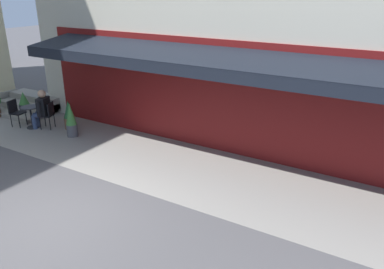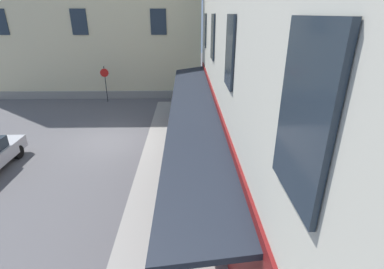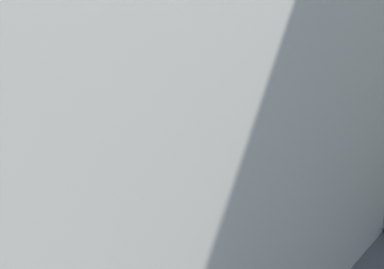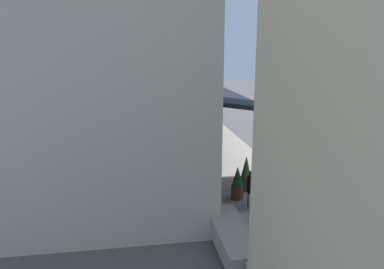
# 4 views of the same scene
# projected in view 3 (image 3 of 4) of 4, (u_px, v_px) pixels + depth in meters

# --- Properties ---
(ground_plane) EXTENTS (70.00, 70.00, 0.00)m
(ground_plane) POSITION_uv_depth(u_px,v_px,m) (280.00, 154.00, 15.70)
(ground_plane) COLOR #565456
(sidewalk_cafe_terrace) EXTENTS (20.50, 3.20, 0.01)m
(sidewalk_cafe_terrace) POSITION_uv_depth(u_px,v_px,m) (189.00, 154.00, 15.70)
(sidewalk_cafe_terrace) COLOR gray
(sidewalk_cafe_terrace) RESTS_ON ground_plane
(cafe_table_near_entrance) EXTENTS (0.60, 0.60, 0.75)m
(cafe_table_near_entrance) POSITION_uv_depth(u_px,v_px,m) (115.00, 125.00, 21.78)
(cafe_table_near_entrance) COLOR black
(cafe_table_near_entrance) RESTS_ON ground_plane
(cafe_chair_black_corner_right) EXTENTS (0.57, 0.57, 0.91)m
(cafe_chair_black_corner_right) POSITION_uv_depth(u_px,v_px,m) (124.00, 124.00, 21.73)
(cafe_chair_black_corner_right) COLOR black
(cafe_chair_black_corner_right) RESTS_ON ground_plane
(cafe_chair_black_kerbside) EXTENTS (0.56, 0.56, 0.91)m
(cafe_chair_black_kerbside) POSITION_uv_depth(u_px,v_px,m) (106.00, 125.00, 21.71)
(cafe_chair_black_kerbside) COLOR black
(cafe_chair_black_kerbside) RESTS_ON ground_plane
(cafe_table_mid_terrace) EXTENTS (0.60, 0.60, 0.75)m
(cafe_table_mid_terrace) POSITION_uv_depth(u_px,v_px,m) (364.00, 186.00, 9.81)
(cafe_table_mid_terrace) COLOR black
(cafe_table_mid_terrace) RESTS_ON ground_plane
(cafe_chair_black_corner_left) EXTENTS (0.53, 0.53, 0.91)m
(cafe_chair_black_corner_left) POSITION_uv_depth(u_px,v_px,m) (342.00, 182.00, 10.04)
(cafe_chair_black_corner_left) COLOR black
(cafe_chair_black_corner_left) RESTS_ON ground_plane
(seated_patron_in_blue) EXTENTS (0.66, 0.68, 1.36)m
(seated_patron_in_blue) POSITION_uv_depth(u_px,v_px,m) (109.00, 122.00, 21.69)
(seated_patron_in_blue) COLOR navy
(seated_patron_in_blue) RESTS_ON ground_plane
(seated_companion_in_black) EXTENTS (0.66, 0.64, 1.34)m
(seated_companion_in_black) POSITION_uv_depth(u_px,v_px,m) (350.00, 178.00, 9.92)
(seated_companion_in_black) COLOR navy
(seated_companion_in_black) RESTS_ON ground_plane
(potted_plant_by_steps) EXTENTS (0.36, 0.36, 0.99)m
(potted_plant_by_steps) POSITION_uv_depth(u_px,v_px,m) (319.00, 182.00, 10.25)
(potted_plant_by_steps) COLOR brown
(potted_plant_by_steps) RESTS_ON ground_plane
(potted_plant_entrance_left) EXTENTS (0.35, 0.35, 1.12)m
(potted_plant_entrance_left) POSITION_uv_depth(u_px,v_px,m) (309.00, 173.00, 10.95)
(potted_plant_entrance_left) COLOR #4C4C51
(potted_plant_entrance_left) RESTS_ON ground_plane
(parked_car_silver) EXTENTS (4.32, 1.85, 1.33)m
(parked_car_silver) POSITION_uv_depth(u_px,v_px,m) (273.00, 124.00, 20.94)
(parked_car_silver) COLOR #B7B7BC
(parked_car_silver) RESTS_ON ground_plane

